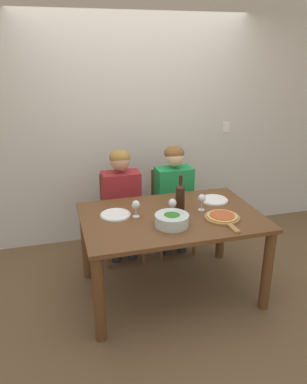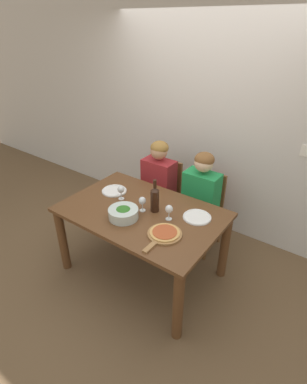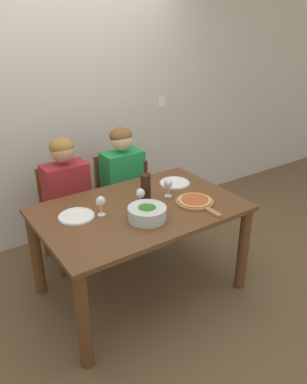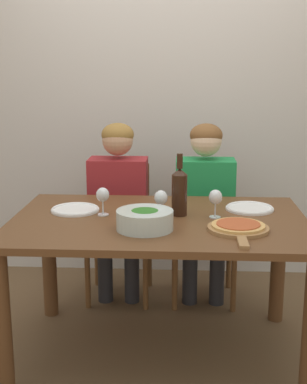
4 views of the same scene
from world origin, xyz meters
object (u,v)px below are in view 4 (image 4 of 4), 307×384
at_px(chair_left, 121,227).
at_px(pizza_on_board, 238,228).
at_px(dinner_plate_left, 75,209).
at_px(wine_glass_left, 103,196).
at_px(dinner_plate_right, 250,208).
at_px(wine_glass_centre, 161,199).
at_px(wine_bottle, 179,191).
at_px(person_woman, 118,197).
at_px(chair_right, 204,228).
at_px(person_man, 205,198).
at_px(broccoli_bowl, 145,219).
at_px(wine_glass_right, 215,198).

bearing_deg(chair_left, pizza_on_board, -55.39).
xyz_separation_m(dinner_plate_left, pizza_on_board, (0.86, -0.31, 0.01)).
height_order(pizza_on_board, wine_glass_left, wine_glass_left).
height_order(dinner_plate_right, wine_glass_centre, wine_glass_centre).
bearing_deg(pizza_on_board, wine_bottle, 137.48).
xyz_separation_m(person_woman, wine_glass_centre, (0.31, -0.70, 0.16)).
bearing_deg(dinner_plate_left, chair_right, 43.31).
bearing_deg(chair_right, dinner_plate_left, -136.69).
xyz_separation_m(wine_bottle, dinner_plate_right, (0.39, 0.13, -0.12)).
distance_m(pizza_on_board, wine_glass_centre, 0.44).
height_order(person_man, wine_bottle, person_man).
xyz_separation_m(person_man, broccoli_bowl, (-0.33, -0.90, 0.11)).
bearing_deg(dinner_plate_left, wine_glass_right, -6.79).
height_order(broccoli_bowl, wine_glass_centre, wine_glass_centre).
xyz_separation_m(dinner_plate_right, wine_glass_left, (-0.80, -0.16, 0.10)).
relative_size(wine_bottle, wine_glass_centre, 2.21).
bearing_deg(wine_glass_left, wine_glass_centre, -8.50).
height_order(chair_left, dinner_plate_right, chair_left).
distance_m(wine_bottle, dinner_plate_left, 0.59).
distance_m(chair_right, person_man, 0.27).
xyz_separation_m(wine_bottle, dinner_plate_left, (-0.57, 0.05, -0.12)).
height_order(person_woman, wine_glass_right, person_woman).
relative_size(dinner_plate_right, wine_glass_right, 1.75).
bearing_deg(dinner_plate_right, pizza_on_board, -104.30).
bearing_deg(dinner_plate_left, wine_bottle, -4.96).
distance_m(chair_right, wine_glass_right, 0.88).
xyz_separation_m(person_man, wine_bottle, (-0.16, -0.63, 0.19)).
relative_size(chair_right, wine_glass_right, 5.95).
height_order(wine_glass_left, wine_glass_right, same).
distance_m(chair_right, dinner_plate_left, 1.06).
bearing_deg(dinner_plate_left, wine_glass_centre, -14.05).
bearing_deg(dinner_plate_left, wine_glass_left, -23.75).
relative_size(pizza_on_board, wine_glass_centre, 2.91).
height_order(dinner_plate_left, wine_glass_centre, wine_glass_centre).
distance_m(broccoli_bowl, dinner_plate_right, 0.68).
distance_m(person_woman, wine_glass_right, 0.91).
bearing_deg(broccoli_bowl, person_woman, 105.05).
bearing_deg(chair_left, wine_glass_right, -52.79).
bearing_deg(broccoli_bowl, pizza_on_board, 0.28).
bearing_deg(chair_left, broccoli_bowl, -76.56).
bearing_deg(dinner_plate_left, person_man, 38.32).
distance_m(chair_right, wine_glass_centre, 0.94).
bearing_deg(chair_right, dinner_plate_right, -69.55).
bearing_deg(chair_right, wine_glass_left, -126.62).
distance_m(chair_right, broccoli_bowl, 1.12).
height_order(broccoli_bowl, dinner_plate_right, broccoli_bowl).
bearing_deg(chair_right, pizza_on_board, -82.84).
height_order(chair_right, wine_glass_centre, wine_glass_centre).
relative_size(broccoli_bowl, pizza_on_board, 0.64).
height_order(person_woman, pizza_on_board, person_woman).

